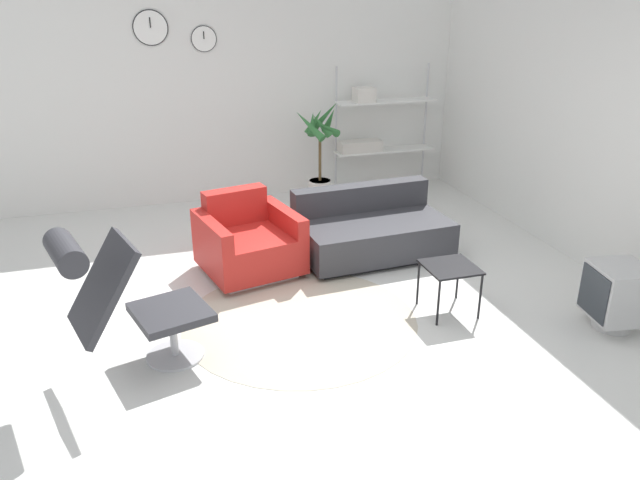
{
  "coord_description": "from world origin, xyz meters",
  "views": [
    {
      "loc": [
        -1.32,
        -4.74,
        2.66
      ],
      "look_at": [
        0.16,
        0.15,
        0.55
      ],
      "focal_mm": 35.0,
      "sensor_mm": 36.0,
      "label": 1
    }
  ],
  "objects_px": {
    "lounge_chair": "(120,291)",
    "potted_plant": "(320,159)",
    "shelf_unit": "(371,127)",
    "couch_low": "(371,232)",
    "armchair_red": "(248,244)",
    "crt_television": "(617,295)",
    "side_table": "(450,271)"
  },
  "relations": [
    {
      "from": "armchair_red",
      "to": "crt_television",
      "type": "distance_m",
      "value": 3.32
    },
    {
      "from": "potted_plant",
      "to": "armchair_red",
      "type": "bearing_deg",
      "value": -126.0
    },
    {
      "from": "armchair_red",
      "to": "couch_low",
      "type": "distance_m",
      "value": 1.32
    },
    {
      "from": "lounge_chair",
      "to": "potted_plant",
      "type": "relative_size",
      "value": 0.85
    },
    {
      "from": "couch_low",
      "to": "lounge_chair",
      "type": "bearing_deg",
      "value": 27.45
    },
    {
      "from": "armchair_red",
      "to": "shelf_unit",
      "type": "height_order",
      "value": "shelf_unit"
    },
    {
      "from": "lounge_chair",
      "to": "potted_plant",
      "type": "height_order",
      "value": "potted_plant"
    },
    {
      "from": "potted_plant",
      "to": "lounge_chair",
      "type": "bearing_deg",
      "value": -127.36
    },
    {
      "from": "shelf_unit",
      "to": "crt_television",
      "type": "bearing_deg",
      "value": -81.33
    },
    {
      "from": "lounge_chair",
      "to": "side_table",
      "type": "xyz_separation_m",
      "value": [
        2.67,
        0.14,
        -0.27
      ]
    },
    {
      "from": "lounge_chair",
      "to": "armchair_red",
      "type": "relative_size",
      "value": 1.08
    },
    {
      "from": "side_table",
      "to": "crt_television",
      "type": "distance_m",
      "value": 1.35
    },
    {
      "from": "potted_plant",
      "to": "shelf_unit",
      "type": "bearing_deg",
      "value": 21.76
    },
    {
      "from": "side_table",
      "to": "potted_plant",
      "type": "distance_m",
      "value": 3.07
    },
    {
      "from": "armchair_red",
      "to": "potted_plant",
      "type": "height_order",
      "value": "potted_plant"
    },
    {
      "from": "armchair_red",
      "to": "side_table",
      "type": "distance_m",
      "value": 2.0
    },
    {
      "from": "armchair_red",
      "to": "couch_low",
      "type": "relative_size",
      "value": 0.66
    },
    {
      "from": "side_table",
      "to": "crt_television",
      "type": "xyz_separation_m",
      "value": [
        1.18,
        -0.65,
        -0.09
      ]
    },
    {
      "from": "armchair_red",
      "to": "crt_television",
      "type": "bearing_deg",
      "value": 131.34
    },
    {
      "from": "potted_plant",
      "to": "shelf_unit",
      "type": "relative_size",
      "value": 0.79
    },
    {
      "from": "side_table",
      "to": "shelf_unit",
      "type": "distance_m",
      "value": 3.46
    },
    {
      "from": "couch_low",
      "to": "potted_plant",
      "type": "distance_m",
      "value": 1.73
    },
    {
      "from": "side_table",
      "to": "shelf_unit",
      "type": "bearing_deg",
      "value": 80.46
    },
    {
      "from": "side_table",
      "to": "potted_plant",
      "type": "bearing_deg",
      "value": 94.37
    },
    {
      "from": "shelf_unit",
      "to": "couch_low",
      "type": "bearing_deg",
      "value": -110.55
    },
    {
      "from": "potted_plant",
      "to": "shelf_unit",
      "type": "xyz_separation_m",
      "value": [
        0.8,
        0.32,
        0.29
      ]
    },
    {
      "from": "crt_television",
      "to": "potted_plant",
      "type": "height_order",
      "value": "potted_plant"
    },
    {
      "from": "armchair_red",
      "to": "potted_plant",
      "type": "xyz_separation_m",
      "value": [
        1.27,
        1.74,
        0.31
      ]
    },
    {
      "from": "lounge_chair",
      "to": "side_table",
      "type": "bearing_deg",
      "value": 77.01
    },
    {
      "from": "couch_low",
      "to": "side_table",
      "type": "relative_size",
      "value": 3.64
    },
    {
      "from": "couch_low",
      "to": "shelf_unit",
      "type": "relative_size",
      "value": 0.94
    },
    {
      "from": "shelf_unit",
      "to": "lounge_chair",
      "type": "bearing_deg",
      "value": -132.67
    }
  ]
}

